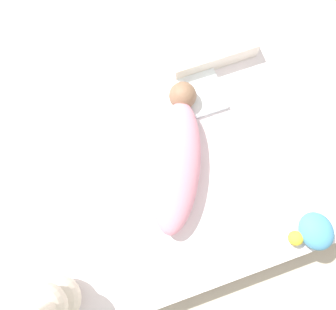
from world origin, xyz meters
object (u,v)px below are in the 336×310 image
Objects in this scene: turtle_plush at (314,232)px; bunny_plush at (50,304)px; swaddled_baby at (177,159)px; pillow at (203,31)px.

bunny_plush is at bearing -5.11° from turtle_plush.
turtle_plush is at bearing 174.89° from bunny_plush.
turtle_plush is at bearing -112.44° from swaddled_baby.
bunny_plush is (0.78, 0.77, 0.10)m from pillow.
swaddled_baby is at bearing 59.13° from pillow.
bunny_plush is at bearing 44.50° from pillow.
swaddled_baby is at bearing -47.22° from turtle_plush.
pillow is at bearing -135.50° from bunny_plush.
bunny_plush reaches higher than swaddled_baby.
bunny_plush reaches higher than pillow.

